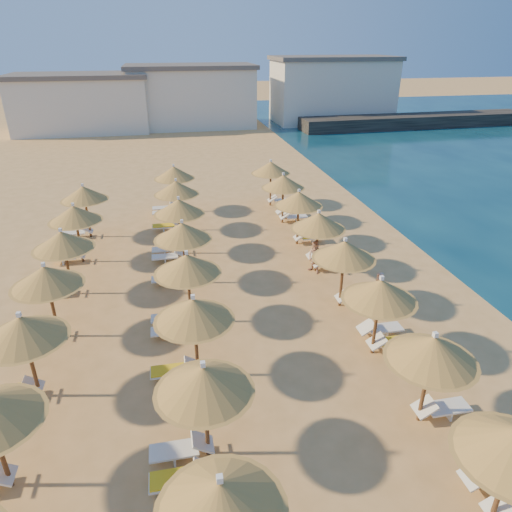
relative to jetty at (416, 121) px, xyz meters
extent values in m
plane|color=tan|center=(-28.41, -39.66, -0.75)|extent=(220.00, 220.00, 0.00)
cube|color=black|center=(0.00, 0.00, 0.00)|extent=(30.13, 5.09, 1.50)
cube|color=silver|center=(-40.45, 5.38, 2.25)|extent=(15.00, 8.00, 6.00)
cube|color=#59514C|center=(-40.45, 5.38, 5.50)|extent=(15.60, 8.48, 0.50)
cube|color=silver|center=(-27.50, 6.24, 2.65)|extent=(15.00, 8.00, 6.80)
cube|color=#59514C|center=(-27.50, 6.24, 6.30)|extent=(15.60, 8.48, 0.50)
cube|color=silver|center=(-9.16, 6.25, 3.05)|extent=(15.00, 8.00, 7.60)
cube|color=#59514C|center=(-9.16, 6.25, 7.10)|extent=(15.60, 8.48, 0.50)
cylinder|color=brown|center=(-24.71, -48.16, 0.47)|extent=(0.12, 0.12, 2.44)
cylinder|color=brown|center=(-24.71, -44.91, 0.47)|extent=(0.12, 0.12, 2.44)
cone|color=#9F662E|center=(-24.71, -44.91, 1.83)|extent=(2.39, 2.39, 0.77)
cone|color=#9F662E|center=(-24.71, -44.91, 1.50)|extent=(2.58, 2.58, 0.12)
cube|color=white|center=(-24.71, -44.91, 2.28)|extent=(0.12, 0.12, 0.14)
cylinder|color=brown|center=(-24.71, -41.66, 0.47)|extent=(0.12, 0.12, 2.44)
cone|color=#9F662E|center=(-24.71, -41.66, 1.83)|extent=(2.39, 2.39, 0.77)
cone|color=#9F662E|center=(-24.71, -41.66, 1.50)|extent=(2.58, 2.58, 0.12)
cube|color=white|center=(-24.71, -41.66, 2.28)|extent=(0.12, 0.12, 0.14)
cylinder|color=brown|center=(-24.71, -38.41, 0.47)|extent=(0.12, 0.12, 2.44)
cone|color=#9F662E|center=(-24.71, -38.41, 1.83)|extent=(2.39, 2.39, 0.77)
cone|color=#9F662E|center=(-24.71, -38.41, 1.50)|extent=(2.58, 2.58, 0.12)
cube|color=white|center=(-24.71, -38.41, 2.28)|extent=(0.12, 0.12, 0.14)
cylinder|color=brown|center=(-24.71, -35.16, 0.47)|extent=(0.12, 0.12, 2.44)
cone|color=#9F662E|center=(-24.71, -35.16, 1.83)|extent=(2.39, 2.39, 0.77)
cone|color=#9F662E|center=(-24.71, -35.16, 1.50)|extent=(2.58, 2.58, 0.12)
cube|color=white|center=(-24.71, -35.16, 2.28)|extent=(0.12, 0.12, 0.14)
cylinder|color=brown|center=(-24.71, -31.91, 0.47)|extent=(0.12, 0.12, 2.44)
cone|color=#9F662E|center=(-24.71, -31.91, 1.83)|extent=(2.39, 2.39, 0.77)
cone|color=#9F662E|center=(-24.71, -31.91, 1.50)|extent=(2.58, 2.58, 0.12)
cube|color=white|center=(-24.71, -31.91, 2.28)|extent=(0.12, 0.12, 0.14)
cylinder|color=brown|center=(-24.71, -28.66, 0.47)|extent=(0.12, 0.12, 2.44)
cone|color=#9F662E|center=(-24.71, -28.66, 1.83)|extent=(2.39, 2.39, 0.77)
cone|color=#9F662E|center=(-24.71, -28.66, 1.50)|extent=(2.58, 2.58, 0.12)
cube|color=white|center=(-24.71, -28.66, 2.28)|extent=(0.12, 0.12, 0.14)
cylinder|color=brown|center=(-24.71, -25.42, 0.47)|extent=(0.12, 0.12, 2.44)
cone|color=#9F662E|center=(-24.71, -25.42, 1.83)|extent=(2.39, 2.39, 0.77)
cone|color=#9F662E|center=(-24.71, -25.42, 1.50)|extent=(2.58, 2.58, 0.12)
cube|color=white|center=(-24.71, -25.42, 2.28)|extent=(0.12, 0.12, 0.14)
cone|color=#9F662E|center=(-30.92, -48.16, 1.83)|extent=(2.39, 2.39, 0.77)
cone|color=#9F662E|center=(-30.92, -48.16, 1.50)|extent=(2.58, 2.58, 0.12)
cube|color=white|center=(-30.92, -48.16, 2.28)|extent=(0.12, 0.12, 0.14)
cylinder|color=brown|center=(-30.92, -44.91, 0.47)|extent=(0.12, 0.12, 2.44)
cone|color=#9F662E|center=(-30.92, -44.91, 1.83)|extent=(2.39, 2.39, 0.77)
cone|color=#9F662E|center=(-30.92, -44.91, 1.50)|extent=(2.58, 2.58, 0.12)
cube|color=white|center=(-30.92, -44.91, 2.28)|extent=(0.12, 0.12, 0.14)
cylinder|color=brown|center=(-30.92, -41.66, 0.47)|extent=(0.12, 0.12, 2.44)
cone|color=#9F662E|center=(-30.92, -41.66, 1.83)|extent=(2.39, 2.39, 0.77)
cone|color=#9F662E|center=(-30.92, -41.66, 1.50)|extent=(2.58, 2.58, 0.12)
cube|color=white|center=(-30.92, -41.66, 2.28)|extent=(0.12, 0.12, 0.14)
cylinder|color=brown|center=(-30.92, -38.41, 0.47)|extent=(0.12, 0.12, 2.44)
cone|color=#9F662E|center=(-30.92, -38.41, 1.83)|extent=(2.39, 2.39, 0.77)
cone|color=#9F662E|center=(-30.92, -38.41, 1.50)|extent=(2.58, 2.58, 0.12)
cube|color=white|center=(-30.92, -38.41, 2.28)|extent=(0.12, 0.12, 0.14)
cylinder|color=brown|center=(-30.92, -35.16, 0.47)|extent=(0.12, 0.12, 2.44)
cone|color=#9F662E|center=(-30.92, -35.16, 1.83)|extent=(2.39, 2.39, 0.77)
cone|color=#9F662E|center=(-30.92, -35.16, 1.50)|extent=(2.58, 2.58, 0.12)
cube|color=white|center=(-30.92, -35.16, 2.28)|extent=(0.12, 0.12, 0.14)
cylinder|color=brown|center=(-30.92, -31.91, 0.47)|extent=(0.12, 0.12, 2.44)
cone|color=#9F662E|center=(-30.92, -31.91, 1.83)|extent=(2.39, 2.39, 0.77)
cone|color=#9F662E|center=(-30.92, -31.91, 1.50)|extent=(2.58, 2.58, 0.12)
cube|color=white|center=(-30.92, -31.91, 2.28)|extent=(0.12, 0.12, 0.14)
cylinder|color=brown|center=(-30.92, -28.66, 0.47)|extent=(0.12, 0.12, 2.44)
cone|color=#9F662E|center=(-30.92, -28.66, 1.83)|extent=(2.39, 2.39, 0.77)
cone|color=#9F662E|center=(-30.92, -28.66, 1.50)|extent=(2.58, 2.58, 0.12)
cube|color=white|center=(-30.92, -28.66, 2.28)|extent=(0.12, 0.12, 0.14)
cylinder|color=brown|center=(-30.92, -25.42, 0.47)|extent=(0.12, 0.12, 2.44)
cone|color=#9F662E|center=(-30.92, -25.42, 1.83)|extent=(2.39, 2.39, 0.77)
cone|color=#9F662E|center=(-30.92, -25.42, 1.50)|extent=(2.58, 2.58, 0.12)
cube|color=white|center=(-30.92, -25.42, 2.28)|extent=(0.12, 0.12, 0.14)
cylinder|color=brown|center=(-35.89, -44.91, 0.47)|extent=(0.12, 0.12, 2.44)
cylinder|color=brown|center=(-35.89, -41.66, 0.47)|extent=(0.12, 0.12, 2.44)
cone|color=#9F662E|center=(-35.89, -41.66, 1.83)|extent=(2.39, 2.39, 0.77)
cone|color=#9F662E|center=(-35.89, -41.66, 1.50)|extent=(2.58, 2.58, 0.12)
cube|color=white|center=(-35.89, -41.66, 2.28)|extent=(0.12, 0.12, 0.14)
cylinder|color=brown|center=(-35.89, -38.41, 0.47)|extent=(0.12, 0.12, 2.44)
cone|color=#9F662E|center=(-35.89, -38.41, 1.83)|extent=(2.39, 2.39, 0.77)
cone|color=#9F662E|center=(-35.89, -38.41, 1.50)|extent=(2.58, 2.58, 0.12)
cube|color=white|center=(-35.89, -38.41, 2.28)|extent=(0.12, 0.12, 0.14)
cylinder|color=brown|center=(-35.89, -35.16, 0.47)|extent=(0.12, 0.12, 2.44)
cone|color=#9F662E|center=(-35.89, -35.16, 1.83)|extent=(2.39, 2.39, 0.77)
cone|color=#9F662E|center=(-35.89, -35.16, 1.50)|extent=(2.58, 2.58, 0.12)
cube|color=white|center=(-35.89, -35.16, 2.28)|extent=(0.12, 0.12, 0.14)
cylinder|color=brown|center=(-35.89, -31.91, 0.47)|extent=(0.12, 0.12, 2.44)
cone|color=#9F662E|center=(-35.89, -31.91, 1.83)|extent=(2.39, 2.39, 0.77)
cone|color=#9F662E|center=(-35.89, -31.91, 1.50)|extent=(2.58, 2.58, 0.12)
cube|color=white|center=(-35.89, -31.91, 2.28)|extent=(0.12, 0.12, 0.14)
cylinder|color=brown|center=(-35.89, -28.66, 0.47)|extent=(0.12, 0.12, 2.44)
cone|color=#9F662E|center=(-35.89, -28.66, 1.83)|extent=(2.39, 2.39, 0.77)
cone|color=#9F662E|center=(-35.89, -28.66, 1.50)|extent=(2.58, 2.58, 0.12)
cube|color=white|center=(-35.89, -28.66, 2.28)|extent=(0.12, 0.12, 0.14)
cube|color=silver|center=(-24.57, -48.16, -0.29)|extent=(0.58, 0.60, 0.40)
cube|color=silver|center=(-23.81, -47.26, -0.43)|extent=(1.30, 0.60, 0.06)
cube|color=silver|center=(-23.81, -47.26, -0.59)|extent=(0.06, 0.54, 0.32)
cube|color=silver|center=(-24.57, -47.26, -0.29)|extent=(0.58, 0.60, 0.40)
cube|color=silver|center=(-23.81, -44.91, -0.43)|extent=(1.30, 0.60, 0.06)
cube|color=silver|center=(-23.81, -44.91, -0.59)|extent=(0.06, 0.54, 0.32)
cube|color=silver|center=(-24.57, -44.91, -0.29)|extent=(0.58, 0.60, 0.40)
cube|color=silver|center=(-31.82, -44.91, -0.43)|extent=(1.30, 0.60, 0.06)
cube|color=silver|center=(-31.82, -44.91, -0.59)|extent=(0.06, 0.54, 0.32)
cube|color=silver|center=(-31.05, -44.91, -0.29)|extent=(0.58, 0.60, 0.40)
cube|color=silver|center=(-31.82, -45.81, -0.43)|extent=(1.30, 0.60, 0.06)
cube|color=silver|center=(-31.82, -45.81, -0.59)|extent=(0.06, 0.54, 0.32)
cube|color=silver|center=(-31.05, -45.81, -0.29)|extent=(0.58, 0.60, 0.40)
cube|color=yellow|center=(-31.82, -45.81, -0.38)|extent=(1.24, 0.55, 0.05)
cube|color=silver|center=(-23.81, -41.66, -0.43)|extent=(1.30, 0.60, 0.06)
cube|color=silver|center=(-23.81, -41.66, -0.59)|extent=(0.06, 0.54, 0.32)
cube|color=silver|center=(-24.57, -41.66, -0.29)|extent=(0.58, 0.60, 0.40)
cube|color=yellow|center=(-23.81, -41.66, -0.38)|extent=(1.24, 0.55, 0.05)
cube|color=silver|center=(-23.81, -40.76, -0.43)|extent=(1.30, 0.60, 0.06)
cube|color=silver|center=(-23.81, -40.76, -0.59)|extent=(0.06, 0.54, 0.32)
cube|color=silver|center=(-24.57, -40.76, -0.29)|extent=(0.58, 0.60, 0.40)
cube|color=silver|center=(-31.82, -41.66, -0.43)|extent=(1.30, 0.60, 0.06)
cube|color=silver|center=(-31.82, -41.66, -0.59)|extent=(0.06, 0.54, 0.32)
cube|color=silver|center=(-31.05, -41.66, -0.29)|extent=(0.58, 0.60, 0.40)
cube|color=yellow|center=(-31.82, -41.66, -0.38)|extent=(1.24, 0.55, 0.05)
cube|color=silver|center=(-23.81, -38.41, -0.43)|extent=(1.30, 0.60, 0.06)
cube|color=silver|center=(-23.81, -38.41, -0.59)|extent=(0.06, 0.54, 0.32)
cube|color=silver|center=(-24.57, -38.41, -0.29)|extent=(0.58, 0.60, 0.40)
cube|color=silver|center=(-31.82, -38.41, -0.43)|extent=(1.30, 0.60, 0.06)
cube|color=silver|center=(-31.82, -38.41, -0.59)|extent=(0.06, 0.54, 0.32)
cube|color=silver|center=(-31.05, -38.41, -0.29)|extent=(0.58, 0.60, 0.40)
cube|color=silver|center=(-31.82, -39.31, -0.43)|extent=(1.30, 0.60, 0.06)
cube|color=silver|center=(-31.82, -39.31, -0.59)|extent=(0.06, 0.54, 0.32)
cube|color=silver|center=(-31.05, -39.31, -0.29)|extent=(0.58, 0.60, 0.40)
cube|color=silver|center=(-23.81, -35.16, -0.43)|extent=(1.30, 0.60, 0.06)
cube|color=silver|center=(-23.81, -35.16, -0.59)|extent=(0.06, 0.54, 0.32)
cube|color=silver|center=(-24.57, -35.16, -0.29)|extent=(0.58, 0.60, 0.40)
cube|color=silver|center=(-23.81, -34.26, -0.43)|extent=(1.30, 0.60, 0.06)
cube|color=silver|center=(-23.81, -34.26, -0.59)|extent=(0.06, 0.54, 0.32)
cube|color=silver|center=(-24.57, -34.26, -0.29)|extent=(0.58, 0.60, 0.40)
cube|color=silver|center=(-31.82, -35.16, -0.43)|extent=(1.30, 0.60, 0.06)
cube|color=silver|center=(-31.82, -35.16, -0.59)|extent=(0.06, 0.54, 0.32)
cube|color=silver|center=(-31.05, -35.16, -0.29)|extent=(0.58, 0.60, 0.40)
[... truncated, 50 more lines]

